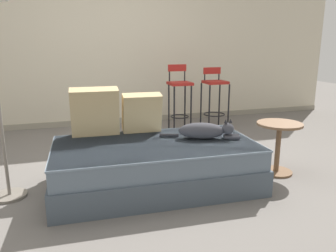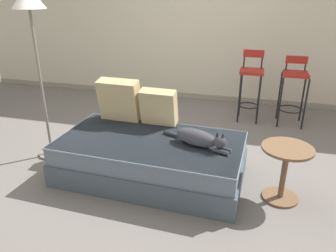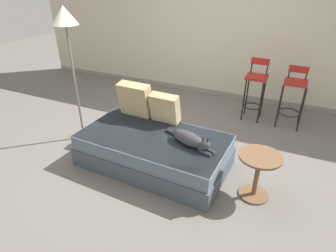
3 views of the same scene
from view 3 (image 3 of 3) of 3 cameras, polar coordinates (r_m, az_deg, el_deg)
ground_plane at (r=3.90m, az=-0.14°, el=-4.52°), size 16.00×16.00×0.00m
wall_back_panel at (r=5.46m, az=10.53°, el=19.33°), size 8.00×0.10×2.60m
wall_baseboard_trim at (r=5.73m, az=9.28°, el=6.81°), size 8.00×0.02×0.09m
couch at (r=3.49m, az=-2.94°, el=-4.86°), size 1.84×1.05×0.41m
throw_pillow_corner at (r=3.81m, az=-6.67°, el=5.41°), size 0.45×0.25×0.46m
throw_pillow_middle at (r=3.61m, az=-0.64°, el=3.66°), size 0.38×0.23×0.40m
cat at (r=3.17m, az=4.53°, el=-2.68°), size 0.71×0.34×0.19m
bar_stool_near_window at (r=4.70m, az=17.39°, el=7.97°), size 0.32×0.32×0.98m
bar_stool_by_doorway at (r=4.68m, az=24.16°, el=6.23°), size 0.34×0.34×0.93m
side_table at (r=3.09m, az=17.80°, el=-8.51°), size 0.44×0.44×0.52m
floor_lamp at (r=3.83m, az=-19.94°, el=17.91°), size 0.32×0.32×1.80m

